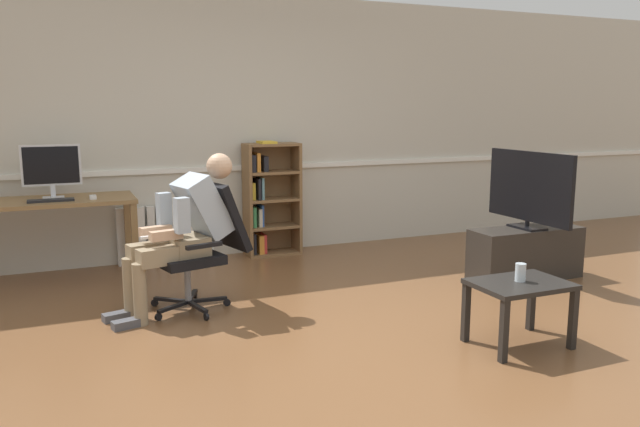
% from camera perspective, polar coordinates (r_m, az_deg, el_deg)
% --- Properties ---
extents(ground_plane, '(18.00, 18.00, 0.00)m').
position_cam_1_polar(ground_plane, '(4.44, 2.56, -10.82)').
color(ground_plane, brown).
extents(back_wall, '(12.00, 0.13, 2.70)m').
position_cam_1_polar(back_wall, '(6.65, -7.36, 7.89)').
color(back_wall, beige).
rests_on(back_wall, ground_plane).
extents(computer_desk, '(1.39, 0.66, 0.76)m').
position_cam_1_polar(computer_desk, '(5.96, -23.31, 0.27)').
color(computer_desk, olive).
rests_on(computer_desk, ground_plane).
extents(imac_monitor, '(0.50, 0.14, 0.47)m').
position_cam_1_polar(imac_monitor, '(5.99, -23.38, 3.90)').
color(imac_monitor, silver).
rests_on(imac_monitor, computer_desk).
extents(keyboard, '(0.37, 0.12, 0.02)m').
position_cam_1_polar(keyboard, '(5.81, -23.41, 1.11)').
color(keyboard, black).
rests_on(keyboard, computer_desk).
extents(computer_mouse, '(0.06, 0.10, 0.03)m').
position_cam_1_polar(computer_mouse, '(5.83, -20.07, 1.42)').
color(computer_mouse, white).
rests_on(computer_mouse, computer_desk).
extents(bookshelf, '(0.57, 0.29, 1.21)m').
position_cam_1_polar(bookshelf, '(6.58, -4.76, 1.29)').
color(bookshelf, brown).
rests_on(bookshelf, ground_plane).
extents(radiator, '(0.95, 0.08, 0.58)m').
position_cam_1_polar(radiator, '(6.49, -13.91, -1.81)').
color(radiator, white).
rests_on(radiator, ground_plane).
extents(office_chair, '(0.79, 0.65, 0.98)m').
position_cam_1_polar(office_chair, '(4.93, -10.56, -2.53)').
color(office_chair, black).
rests_on(office_chair, ground_plane).
extents(person_seated, '(1.04, 0.54, 1.20)m').
position_cam_1_polar(person_seated, '(4.83, -12.41, -1.36)').
color(person_seated, '#937F60').
rests_on(person_seated, ground_plane).
extents(tv_stand, '(1.06, 0.36, 0.47)m').
position_cam_1_polar(tv_stand, '(5.99, 18.29, -3.50)').
color(tv_stand, '#2D2823').
rests_on(tv_stand, ground_plane).
extents(tv_screen, '(0.20, 1.02, 0.69)m').
position_cam_1_polar(tv_screen, '(5.88, 18.62, 2.21)').
color(tv_screen, black).
rests_on(tv_screen, tv_stand).
extents(coffee_table, '(0.62, 0.45, 0.43)m').
position_cam_1_polar(coffee_table, '(4.31, 17.83, -6.90)').
color(coffee_table, black).
rests_on(coffee_table, ground_plane).
extents(drinking_glass, '(0.07, 0.07, 0.12)m').
position_cam_1_polar(drinking_glass, '(4.28, 17.88, -5.15)').
color(drinking_glass, silver).
rests_on(drinking_glass, coffee_table).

